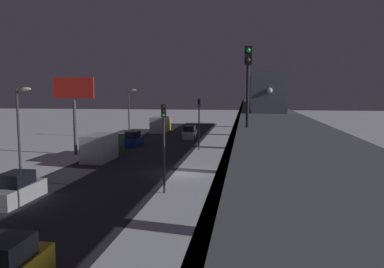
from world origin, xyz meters
TOP-DOWN VIEW (x-y plane):
  - ground_plane at (0.00, 0.00)m, footprint 240.00×240.00m
  - avenue_asphalt at (6.33, 0.00)m, footprint 11.00×106.69m
  - elevated_railway at (-7.28, -0.00)m, footprint 5.00×106.69m
  - subway_train at (-7.37, -16.01)m, footprint 2.94×36.87m
  - rail_signal at (-5.59, 14.41)m, footprint 0.36×0.41m
  - sedan_silver at (3.13, -25.94)m, footprint 1.91×4.55m
  - sedan_silver_2 at (9.53, 10.52)m, footprint 1.80×4.80m
  - sedan_blue at (9.53, -16.48)m, footprint 1.80×4.66m
  - box_truck at (9.73, -5.99)m, footprint 2.40×7.40m
  - delivery_van at (9.73, -34.76)m, footprint 2.40×7.40m
  - traffic_light_near at (0.23, 7.05)m, footprint 0.32×0.44m
  - traffic_light_mid at (0.23, -13.93)m, footprint 0.32×0.44m
  - commercial_billboard at (14.03, -8.51)m, footprint 4.80×0.36m
  - street_lamp_near at (12.41, 5.00)m, footprint 1.35×0.44m
  - street_lamp_far at (12.41, -25.00)m, footprint 1.35×0.44m

SIDE VIEW (x-z plane):
  - ground_plane at x=0.00m, z-range 0.00..0.00m
  - avenue_asphalt at x=6.33m, z-range 0.00..0.01m
  - sedan_silver at x=3.13m, z-range -0.20..1.77m
  - sedan_silver_2 at x=9.53m, z-range -0.19..1.78m
  - sedan_blue at x=9.53m, z-range -0.19..1.78m
  - box_truck at x=9.73m, z-range -0.05..2.75m
  - delivery_van at x=9.73m, z-range -0.05..2.75m
  - traffic_light_near at x=0.23m, z-range 1.00..7.40m
  - traffic_light_mid at x=0.23m, z-range 1.00..7.40m
  - elevated_railway at x=-7.28m, z-range 2.01..7.53m
  - street_lamp_near at x=12.41m, z-range 0.99..8.64m
  - street_lamp_far at x=12.41m, z-range 0.99..8.64m
  - commercial_billboard at x=14.03m, z-range 2.38..11.28m
  - subway_train at x=-7.37m, z-range 5.60..9.00m
  - rail_signal at x=-5.59m, z-range 6.25..10.25m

